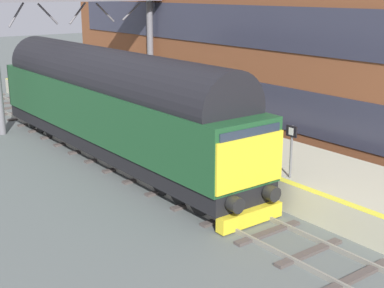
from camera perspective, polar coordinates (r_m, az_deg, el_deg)
name	(u,v)px	position (r m, az deg, el deg)	size (l,w,h in m)	color
ground_plane	(163,183)	(20.25, -3.08, -4.14)	(140.00, 140.00, 0.00)	#575E5C
track_main	(163,182)	(20.23, -3.08, -3.99)	(2.50, 60.00, 0.15)	gray
station_platform	(235,153)	(22.19, 4.61, -0.99)	(4.00, 44.00, 1.01)	#B5B299
diesel_locomotive	(110,102)	(22.78, -8.66, 4.45)	(2.74, 17.49, 4.68)	black
platform_number_sign	(291,143)	(17.74, 10.47, 0.10)	(0.10, 0.44, 1.75)	slate
waiting_passenger	(138,94)	(26.97, -5.72, 5.28)	(0.46, 0.46, 1.64)	#2C373B
overhead_footbridge	(77,7)	(29.45, -12.06, 14.02)	(9.30, 2.00, 6.90)	slate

